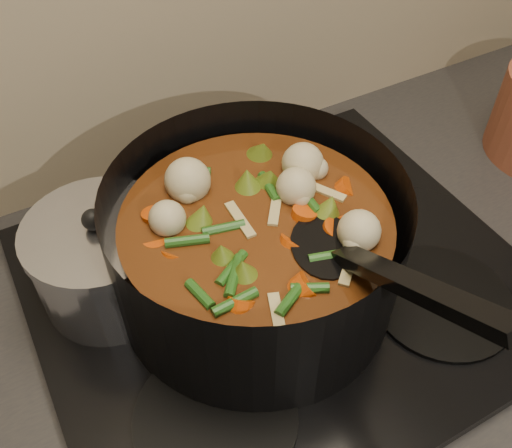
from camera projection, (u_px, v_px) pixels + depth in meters
counter at (273, 432)px, 1.09m from camera, size 2.64×0.64×0.91m
stovetop at (281, 283)px, 0.76m from camera, size 0.62×0.54×0.03m
stockpot at (257, 248)px, 0.68m from camera, size 0.40×0.50×0.25m
saucepan at (105, 260)px, 0.69m from camera, size 0.18×0.18×0.14m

